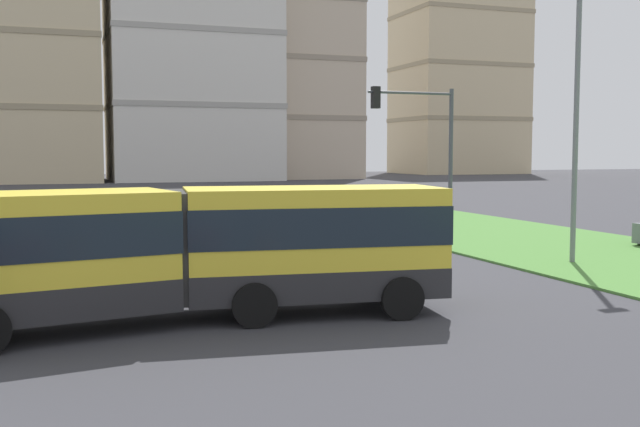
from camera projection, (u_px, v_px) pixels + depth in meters
name	position (u px, v px, depth m)	size (l,w,h in m)	color
articulated_bus	(196.00, 249.00, 16.82)	(12.05, 3.45, 3.00)	yellow
car_navy_sedan	(91.00, 236.00, 27.58)	(4.59, 2.45, 1.58)	#19234C
traffic_light_far_right	(425.00, 141.00, 28.24)	(3.54, 0.28, 6.23)	#474C51
streetlight_median	(576.00, 113.00, 25.19)	(0.70, 0.28, 9.40)	slate
apartment_tower_westcentre	(29.00, 44.00, 95.32)	(16.72, 19.03, 35.08)	beige
apartment_tower_centre	(191.00, 40.00, 101.18)	(22.18, 16.95, 37.87)	silver
apartment_tower_eastcentre	(300.00, 37.00, 109.14)	(14.41, 16.38, 40.98)	#C6B299
apartment_tower_east	(458.00, 70.00, 132.16)	(20.44, 16.08, 36.56)	beige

